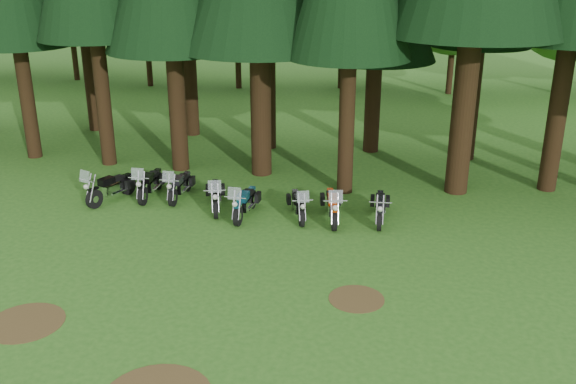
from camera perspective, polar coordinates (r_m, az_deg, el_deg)
name	(u,v)px	position (r m, az deg, el deg)	size (l,w,h in m)	color
ground	(177,292)	(16.70, -9.80, -8.78)	(120.00, 120.00, 0.00)	#2A621C
decid_2	(148,6)	(41.59, -12.35, 15.86)	(6.72, 6.53, 8.40)	#312010
decid_3	(240,14)	(40.15, -4.25, 15.47)	(6.12, 5.95, 7.65)	#312010
decid_4	(347,17)	(40.24, 5.23, 15.25)	(5.93, 5.76, 7.41)	#312010
dirt_patch_0	(26,323)	(16.42, -22.30, -10.68)	(1.80, 1.80, 0.01)	#4C3D1E
dirt_patch_1	(356,299)	(16.26, 6.10, -9.41)	(1.40, 1.40, 0.01)	#4C3D1E
motorcycle_0	(111,188)	(22.84, -15.47, 0.32)	(1.08, 2.19, 1.42)	black
motorcycle_1	(150,184)	(22.89, -12.16, 0.67)	(0.43, 2.25, 1.42)	black
motorcycle_2	(180,186)	(22.58, -9.59, 0.49)	(0.40, 2.12, 1.34)	black
motorcycle_3	(215,196)	(21.43, -6.47, -0.39)	(0.90, 2.20, 1.40)	black
motorcycle_4	(245,203)	(20.77, -3.85, -1.02)	(0.45, 2.20, 1.38)	black
motorcycle_5	(298,206)	(20.65, 0.92, -1.21)	(0.87, 2.00, 1.28)	black
motorcycle_6	(332,207)	(20.47, 3.94, -1.30)	(0.74, 2.29, 1.44)	black
motorcycle_7	(380,208)	(20.63, 8.16, -1.42)	(0.32, 2.11, 0.86)	black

